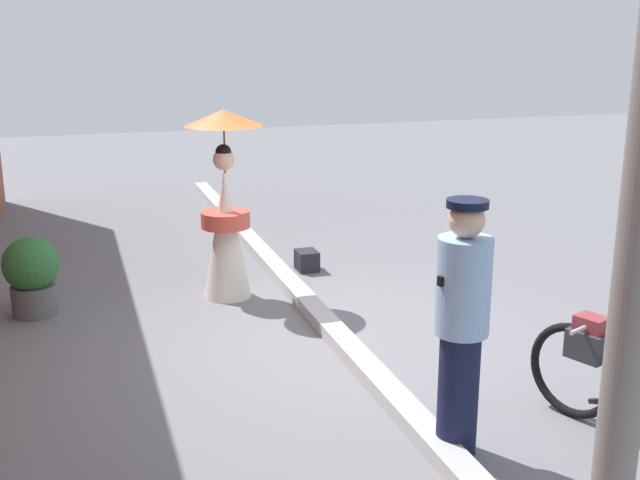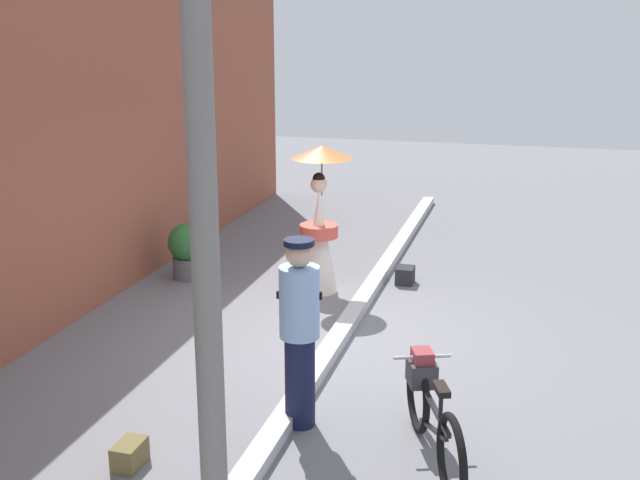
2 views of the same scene
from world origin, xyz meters
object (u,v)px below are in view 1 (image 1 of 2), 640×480
object	(u,v)px
person_officer	(462,322)
person_with_parasol	(225,207)
bicycle_near_officer	(634,384)
backpack_spare	(307,260)
potted_plant_by_door	(33,273)

from	to	relation	value
person_officer	person_with_parasol	xyz separation A→B (m)	(3.46, 0.78, 0.04)
bicycle_near_officer	person_officer	bearing A→B (deg)	78.31
bicycle_near_officer	person_with_parasol	bearing A→B (deg)	27.67
bicycle_near_officer	person_officer	distance (m)	1.27
backpack_spare	potted_plant_by_door	bearing A→B (deg)	100.45
backpack_spare	bicycle_near_officer	bearing A→B (deg)	-168.03
person_officer	person_with_parasol	world-z (taller)	person_with_parasol
person_with_parasol	backpack_spare	size ratio (longest dim) A/B	6.76
person_officer	potted_plant_by_door	size ratio (longest dim) A/B	2.18
person_with_parasol	person_officer	bearing A→B (deg)	-167.21
bicycle_near_officer	backpack_spare	bearing A→B (deg)	11.97
bicycle_near_officer	backpack_spare	world-z (taller)	bicycle_near_officer
person_officer	potted_plant_by_door	distance (m)	4.42
bicycle_near_officer	backpack_spare	size ratio (longest dim) A/B	5.94
person_with_parasol	potted_plant_by_door	distance (m)	1.93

